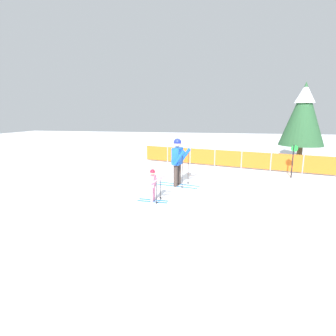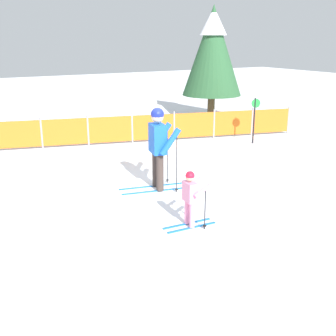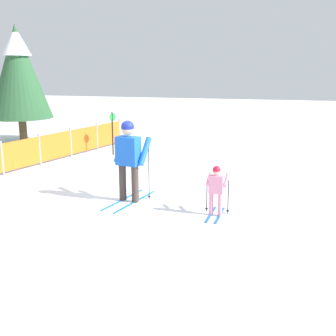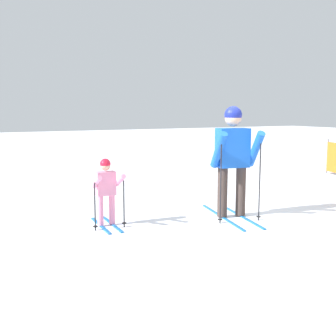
{
  "view_description": "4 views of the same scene",
  "coord_description": "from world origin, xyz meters",
  "px_view_note": "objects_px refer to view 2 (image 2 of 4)",
  "views": [
    {
      "loc": [
        1.32,
        -9.95,
        2.69
      ],
      "look_at": [
        -0.46,
        -1.02,
        0.83
      ],
      "focal_mm": 28.0,
      "sensor_mm": 36.0,
      "label": 1
    },
    {
      "loc": [
        -4.46,
        -8.07,
        3.24
      ],
      "look_at": [
        -0.35,
        -0.88,
        0.67
      ],
      "focal_mm": 45.0,
      "sensor_mm": 36.0,
      "label": 2
    },
    {
      "loc": [
        -8.78,
        -3.33,
        2.97
      ],
      "look_at": [
        -0.82,
        -1.3,
        0.96
      ],
      "focal_mm": 45.0,
      "sensor_mm": 36.0,
      "label": 3
    },
    {
      "loc": [
        5.28,
        -4.35,
        1.76
      ],
      "look_at": [
        -0.48,
        -1.31,
        0.86
      ],
      "focal_mm": 45.0,
      "sensor_mm": 36.0,
      "label": 4
    }
  ],
  "objects_px": {
    "skier_child": "(191,195)",
    "safety_fence": "(153,127)",
    "skier_adult": "(159,142)",
    "trail_marker": "(255,116)",
    "conifer_far": "(213,49)"
  },
  "relations": [
    {
      "from": "skier_adult",
      "to": "trail_marker",
      "type": "height_order",
      "value": "skier_adult"
    },
    {
      "from": "safety_fence",
      "to": "trail_marker",
      "type": "bearing_deg",
      "value": -33.52
    },
    {
      "from": "skier_adult",
      "to": "safety_fence",
      "type": "xyz_separation_m",
      "value": [
        1.98,
        4.0,
        -0.6
      ]
    },
    {
      "from": "skier_adult",
      "to": "trail_marker",
      "type": "xyz_separation_m",
      "value": [
        4.65,
        2.23,
        -0.19
      ]
    },
    {
      "from": "skier_child",
      "to": "safety_fence",
      "type": "height_order",
      "value": "skier_child"
    },
    {
      "from": "skier_adult",
      "to": "conifer_far",
      "type": "distance_m",
      "value": 9.18
    },
    {
      "from": "safety_fence",
      "to": "conifer_far",
      "type": "height_order",
      "value": "conifer_far"
    },
    {
      "from": "trail_marker",
      "to": "safety_fence",
      "type": "bearing_deg",
      "value": 146.48
    },
    {
      "from": "skier_adult",
      "to": "safety_fence",
      "type": "height_order",
      "value": "skier_adult"
    },
    {
      "from": "skier_adult",
      "to": "skier_child",
      "type": "relative_size",
      "value": 1.76
    },
    {
      "from": "skier_child",
      "to": "conifer_far",
      "type": "xyz_separation_m",
      "value": [
        6.57,
        8.64,
        2.18
      ]
    },
    {
      "from": "skier_child",
      "to": "conifer_far",
      "type": "bearing_deg",
      "value": 55.66
    },
    {
      "from": "safety_fence",
      "to": "trail_marker",
      "type": "distance_m",
      "value": 3.23
    },
    {
      "from": "skier_child",
      "to": "trail_marker",
      "type": "relative_size",
      "value": 0.72
    },
    {
      "from": "skier_adult",
      "to": "safety_fence",
      "type": "distance_m",
      "value": 4.5
    }
  ]
}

